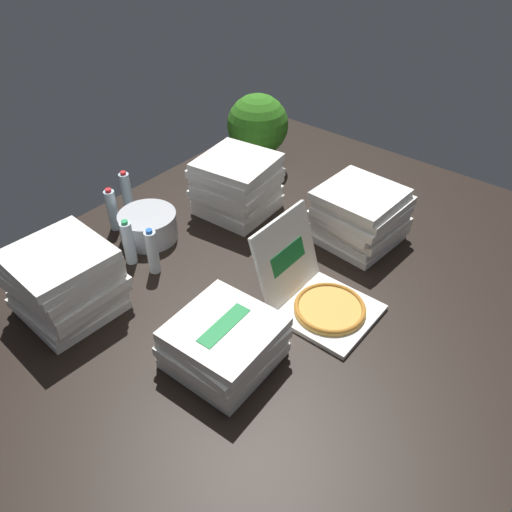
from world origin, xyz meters
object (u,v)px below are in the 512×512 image
Objects in this scene: water_bottle_3 at (112,210)px; potted_plant at (258,129)px; pizza_stack_center_far at (237,186)px; pizza_stack_left_near at (223,344)px; pizza_stack_right_mid at (360,216)px; ice_bucket at (148,226)px; water_bottle_0 at (152,252)px; pizza_stack_left_mid at (65,281)px; water_bottle_2 at (127,192)px; water_bottle_1 at (129,243)px; open_pizza_box at (318,295)px.

water_bottle_3 is 1.05m from potted_plant.
pizza_stack_center_far reaches higher than water_bottle_3.
pizza_stack_right_mid is (1.05, 0.01, 0.04)m from pizza_stack_left_near.
pizza_stack_left_near is 1.34× the size of ice_bucket.
pizza_stack_left_mid is at bearing 168.26° from water_bottle_0.
potted_plant is at bearing 2.88° from ice_bucket.
pizza_stack_right_mid is 1.79× the size of water_bottle_2.
pizza_stack_left_mid is 1.56m from potted_plant.
potted_plant is (1.03, -0.16, 0.14)m from water_bottle_3.
pizza_stack_left_near is at bearing -142.03° from pizza_stack_center_far.
pizza_stack_center_far is 1.78× the size of water_bottle_1.
ice_bucket is at bearing 128.52° from pizza_stack_right_mid.
water_bottle_1 is 0.53× the size of potted_plant.
pizza_stack_left_near is (-0.49, 0.11, 0.03)m from open_pizza_box.
water_bottle_0 is at bearing -117.70° from water_bottle_2.
water_bottle_1 is at bearing 77.05° from pizza_stack_left_near.
water_bottle_3 is at bearing 76.17° from water_bottle_0.
pizza_stack_right_mid reaches higher than water_bottle_2.
water_bottle_2 is (0.68, 0.43, -0.05)m from pizza_stack_left_mid.
pizza_stack_center_far reaches higher than pizza_stack_left_near.
water_bottle_2 reaches higher than ice_bucket.
potted_plant is (1.34, 0.91, 0.15)m from pizza_stack_left_near.
open_pizza_box is 0.58m from pizza_stack_right_mid.
open_pizza_box reaches higher than water_bottle_3.
pizza_stack_left_mid reaches higher than pizza_stack_left_near.
pizza_stack_center_far is 0.65m from water_bottle_0.
open_pizza_box is 1.20m from water_bottle_3.
potted_plant is at bearing 6.56° from water_bottle_1.
water_bottle_3 is at bearing 171.35° from potted_plant.
pizza_stack_left_mid is at bearing -171.37° from water_bottle_1.
open_pizza_box is 1.13× the size of pizza_stack_right_mid.
water_bottle_0 and water_bottle_1 have the same top height.
pizza_stack_left_near is 1.11m from water_bottle_3.
pizza_stack_right_mid is 0.94× the size of potted_plant.
open_pizza_box is 2.02× the size of water_bottle_3.
pizza_stack_left_mid reaches higher than water_bottle_1.
pizza_stack_left_near is 1.64× the size of water_bottle_0.
water_bottle_1 is (-0.87, 0.77, -0.03)m from pizza_stack_right_mid.
pizza_stack_right_mid is at bearing 12.17° from open_pizza_box.
potted_plant is at bearing -15.32° from water_bottle_2.
pizza_stack_right_mid is 1.79× the size of water_bottle_3.
water_bottle_0 is at bearing 143.53° from pizza_stack_right_mid.
water_bottle_2 is (0.29, 0.37, 0.00)m from water_bottle_1.
pizza_stack_left_mid reaches higher than water_bottle_0.
water_bottle_3 is at bearing 124.99° from pizza_stack_right_mid.
potted_plant is at bearing 72.49° from pizza_stack_right_mid.
water_bottle_1 is 0.47m from water_bottle_2.
water_bottle_2 is at bearing 62.30° from water_bottle_0.
open_pizza_box is 2.02× the size of water_bottle_2.
pizza_stack_right_mid is at bearing -107.51° from potted_plant.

